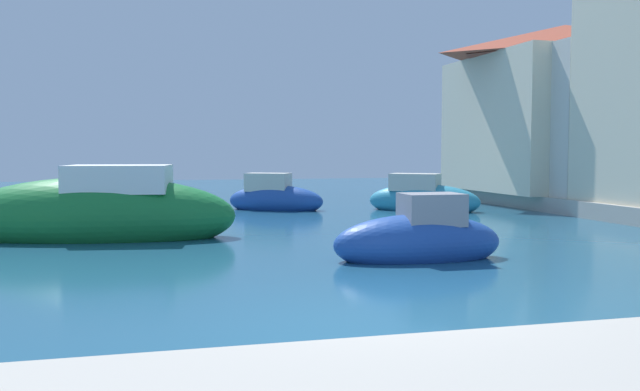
# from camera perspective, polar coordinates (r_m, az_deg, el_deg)

# --- Properties ---
(ground) EXTENTS (80.00, 80.00, 0.00)m
(ground) POSITION_cam_1_polar(r_m,az_deg,el_deg) (7.84, 4.80, -11.06)
(ground) COLOR #1E5170
(moored_boat_0) EXTENTS (6.51, 3.00, 2.09)m
(moored_boat_0) POSITION_cam_1_polar(r_m,az_deg,el_deg) (16.26, -18.06, -1.45)
(moored_boat_0) COLOR #197233
(moored_boat_0) RESTS_ON ground
(moored_boat_1) EXTENTS (3.24, 1.27, 1.46)m
(moored_boat_1) POSITION_cam_1_polar(r_m,az_deg,el_deg) (12.67, 8.36, -3.68)
(moored_boat_1) COLOR #1E479E
(moored_boat_1) RESTS_ON ground
(moored_boat_5) EXTENTS (3.49, 2.75, 1.49)m
(moored_boat_5) POSITION_cam_1_polar(r_m,az_deg,el_deg) (23.08, -3.84, -0.24)
(moored_boat_5) COLOR #1E479E
(moored_boat_5) RESTS_ON ground
(moored_boat_6) EXTENTS (3.79, 3.28, 1.50)m
(moored_boat_6) POSITION_cam_1_polar(r_m,az_deg,el_deg) (22.96, 8.60, -0.26)
(moored_boat_6) COLOR teal
(moored_boat_6) RESTS_ON ground
(waterfront_building_annex) EXTENTS (7.36, 7.26, 6.27)m
(waterfront_building_annex) POSITION_cam_1_polar(r_m,az_deg,el_deg) (27.75, 19.76, 7.06)
(waterfront_building_annex) COLOR beige
(waterfront_building_annex) RESTS_ON quay_promenade
(waterfront_building_far) EXTENTS (5.90, 9.14, 6.01)m
(waterfront_building_far) POSITION_cam_1_polar(r_m,az_deg,el_deg) (27.65, 19.88, 6.78)
(waterfront_building_far) COLOR beige
(waterfront_building_far) RESTS_ON quay_promenade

